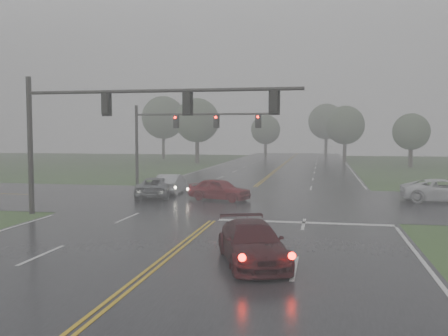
% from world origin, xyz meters
% --- Properties ---
extents(ground, '(180.00, 180.00, 0.00)m').
position_xyz_m(ground, '(0.00, 0.00, 0.00)').
color(ground, '#314F22').
rests_on(ground, ground).
extents(main_road, '(18.00, 160.00, 0.02)m').
position_xyz_m(main_road, '(0.00, 20.00, 0.00)').
color(main_road, black).
rests_on(main_road, ground).
extents(cross_street, '(120.00, 14.00, 0.02)m').
position_xyz_m(cross_street, '(0.00, 22.00, 0.00)').
color(cross_street, black).
rests_on(cross_street, ground).
extents(stop_bar, '(8.50, 0.50, 0.01)m').
position_xyz_m(stop_bar, '(4.50, 14.40, 0.00)').
color(stop_bar, silver).
rests_on(stop_bar, ground).
extents(sedan_maroon, '(3.35, 5.09, 1.37)m').
position_xyz_m(sedan_maroon, '(3.07, 6.37, 0.00)').
color(sedan_maroon, black).
rests_on(sedan_maroon, ground).
extents(sedan_red, '(4.49, 2.90, 1.42)m').
position_xyz_m(sedan_red, '(-1.22, 21.68, 0.00)').
color(sedan_red, maroon).
rests_on(sedan_red, ground).
extents(sedan_silver, '(1.86, 4.45, 1.43)m').
position_xyz_m(sedan_silver, '(-5.35, 24.29, 0.00)').
color(sedan_silver, '#ADB0B5').
rests_on(sedan_silver, ground).
extents(car_grey, '(3.12, 5.19, 1.35)m').
position_xyz_m(car_grey, '(-5.89, 22.46, 0.00)').
color(car_grey, slate).
rests_on(car_grey, ground).
extents(pickup_white, '(5.24, 2.47, 1.45)m').
position_xyz_m(pickup_white, '(12.97, 23.58, 0.00)').
color(pickup_white, silver).
rests_on(pickup_white, ground).
extents(signal_gantry_near, '(14.80, 0.32, 7.42)m').
position_xyz_m(signal_gantry_near, '(-5.56, 14.45, 5.25)').
color(signal_gantry_near, black).
rests_on(signal_gantry_near, ground).
extents(signal_gantry_far, '(11.68, 0.34, 6.76)m').
position_xyz_m(signal_gantry_far, '(-6.62, 30.26, 4.74)').
color(signal_gantry_far, black).
rests_on(signal_gantry_far, ground).
extents(tree_nw_a, '(6.46, 6.46, 9.49)m').
position_xyz_m(tree_nw_a, '(-12.65, 60.84, 6.24)').
color(tree_nw_a, '#30261F').
rests_on(tree_nw_a, ground).
extents(tree_ne_a, '(5.79, 5.79, 8.50)m').
position_xyz_m(tree_ne_a, '(8.63, 66.72, 5.59)').
color(tree_ne_a, '#30261F').
rests_on(tree_ne_a, ground).
extents(tree_n_mid, '(5.20, 5.20, 7.64)m').
position_xyz_m(tree_n_mid, '(-4.54, 78.01, 5.02)').
color(tree_n_mid, '#30261F').
rests_on(tree_n_mid, ground).
extents(tree_e_near, '(4.74, 4.74, 6.97)m').
position_xyz_m(tree_e_near, '(16.58, 57.97, 4.57)').
color(tree_e_near, '#30261F').
rests_on(tree_e_near, ground).
extents(tree_nw_b, '(7.27, 7.27, 10.68)m').
position_xyz_m(tree_nw_b, '(-21.20, 71.24, 7.03)').
color(tree_nw_b, '#30261F').
rests_on(tree_nw_b, ground).
extents(tree_n_far, '(6.84, 6.84, 10.05)m').
position_xyz_m(tree_n_far, '(6.02, 87.46, 6.61)').
color(tree_n_far, '#30261F').
rests_on(tree_n_far, ground).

